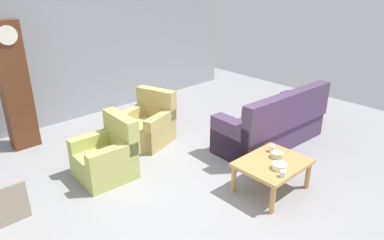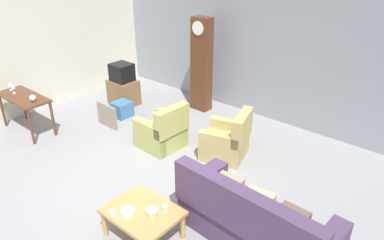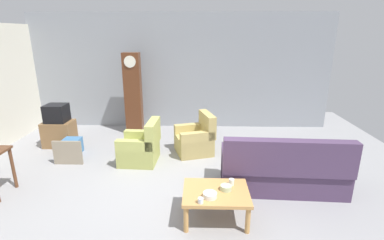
# 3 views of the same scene
# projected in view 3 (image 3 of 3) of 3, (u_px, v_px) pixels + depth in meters

# --- Properties ---
(ground_plane) EXTENTS (10.40, 10.40, 0.00)m
(ground_plane) POSITION_uv_depth(u_px,v_px,m) (168.00, 187.00, 5.08)
(ground_plane) COLOR gray
(garage_door_wall) EXTENTS (8.40, 0.16, 3.20)m
(garage_door_wall) POSITION_uv_depth(u_px,v_px,m) (180.00, 72.00, 8.05)
(garage_door_wall) COLOR gray
(garage_door_wall) RESTS_ON ground_plane
(couch_floral) EXTENTS (2.14, 0.97, 1.04)m
(couch_floral) POSITION_uv_depth(u_px,v_px,m) (282.00, 171.00, 4.93)
(couch_floral) COLOR #4C3856
(couch_floral) RESTS_ON ground_plane
(armchair_olive_near) EXTENTS (0.83, 0.80, 0.92)m
(armchair_olive_near) POSITION_uv_depth(u_px,v_px,m) (141.00, 148.00, 6.02)
(armchair_olive_near) COLOR tan
(armchair_olive_near) RESTS_ON ground_plane
(armchair_olive_far) EXTENTS (0.98, 0.96, 0.92)m
(armchair_olive_far) POSITION_uv_depth(u_px,v_px,m) (196.00, 140.00, 6.49)
(armchair_olive_far) COLOR tan
(armchair_olive_far) RESTS_ON ground_plane
(coffee_table_wood) EXTENTS (0.96, 0.76, 0.45)m
(coffee_table_wood) POSITION_uv_depth(u_px,v_px,m) (216.00, 195.00, 4.14)
(coffee_table_wood) COLOR tan
(coffee_table_wood) RESTS_ON ground_plane
(grandfather_clock) EXTENTS (0.44, 0.30, 2.17)m
(grandfather_clock) POSITION_uv_depth(u_px,v_px,m) (133.00, 94.00, 7.59)
(grandfather_clock) COLOR #562D19
(grandfather_clock) RESTS_ON ground_plane
(tv_stand_cabinet) EXTENTS (0.68, 0.52, 0.61)m
(tv_stand_cabinet) POSITION_uv_depth(u_px,v_px,m) (59.00, 134.00, 6.90)
(tv_stand_cabinet) COLOR brown
(tv_stand_cabinet) RESTS_ON ground_plane
(tv_crt) EXTENTS (0.48, 0.44, 0.42)m
(tv_crt) POSITION_uv_depth(u_px,v_px,m) (56.00, 113.00, 6.75)
(tv_crt) COLOR black
(tv_crt) RESTS_ON tv_stand_cabinet
(framed_picture_leaning) EXTENTS (0.60, 0.05, 0.52)m
(framed_picture_leaning) POSITION_uv_depth(u_px,v_px,m) (68.00, 153.00, 5.92)
(framed_picture_leaning) COLOR gray
(framed_picture_leaning) RESTS_ON ground_plane
(storage_box_blue) EXTENTS (0.38, 0.40, 0.35)m
(storage_box_blue) POSITION_uv_depth(u_px,v_px,m) (72.00, 146.00, 6.46)
(storage_box_blue) COLOR teal
(storage_box_blue) RESTS_ON ground_plane
(cup_white_porcelain) EXTENTS (0.08, 0.08, 0.10)m
(cup_white_porcelain) POSITION_uv_depth(u_px,v_px,m) (231.00, 182.00, 4.28)
(cup_white_porcelain) COLOR white
(cup_white_porcelain) RESTS_ON coffee_table_wood
(cup_blue_rimmed) EXTENTS (0.08, 0.08, 0.08)m
(cup_blue_rimmed) POSITION_uv_depth(u_px,v_px,m) (201.00, 201.00, 3.82)
(cup_blue_rimmed) COLOR silver
(cup_blue_rimmed) RESTS_ON coffee_table_wood
(bowl_white_stacked) EXTENTS (0.20, 0.20, 0.07)m
(bowl_white_stacked) POSITION_uv_depth(u_px,v_px,m) (210.00, 195.00, 3.96)
(bowl_white_stacked) COLOR white
(bowl_white_stacked) RESTS_ON coffee_table_wood
(bowl_shallow_green) EXTENTS (0.17, 0.17, 0.07)m
(bowl_shallow_green) POSITION_uv_depth(u_px,v_px,m) (226.00, 188.00, 4.14)
(bowl_shallow_green) COLOR #B2C69E
(bowl_shallow_green) RESTS_ON coffee_table_wood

